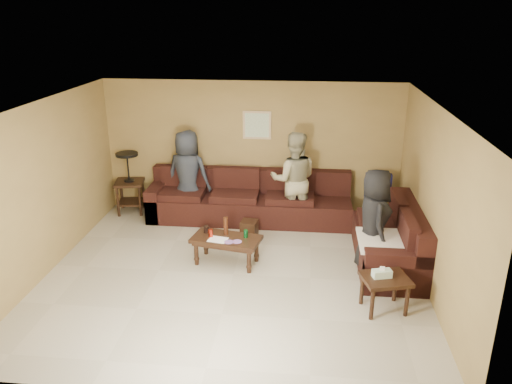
# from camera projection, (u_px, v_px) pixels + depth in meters

# --- Properties ---
(room) EXTENTS (5.60, 5.50, 2.50)m
(room) POSITION_uv_depth(u_px,v_px,m) (231.00, 167.00, 6.82)
(room) COLOR #B4AE98
(room) RESTS_ON ground
(sectional_sofa) EXTENTS (4.65, 2.90, 0.97)m
(sectional_sofa) POSITION_uv_depth(u_px,v_px,m) (292.00, 216.00, 8.62)
(sectional_sofa) COLOR black
(sectional_sofa) RESTS_ON ground
(coffee_table) EXTENTS (1.12, 0.71, 0.71)m
(coffee_table) POSITION_uv_depth(u_px,v_px,m) (226.00, 241.00, 7.61)
(coffee_table) COLOR black
(coffee_table) RESTS_ON ground
(end_table_left) EXTENTS (0.60, 0.60, 1.18)m
(end_table_left) POSITION_uv_depth(u_px,v_px,m) (129.00, 182.00, 9.45)
(end_table_left) COLOR black
(end_table_left) RESTS_ON ground
(side_table_right) EXTENTS (0.68, 0.61, 0.63)m
(side_table_right) POSITION_uv_depth(u_px,v_px,m) (385.00, 282.00, 6.39)
(side_table_right) COLOR black
(side_table_right) RESTS_ON ground
(waste_bin) EXTENTS (0.30, 0.30, 0.32)m
(waste_bin) POSITION_uv_depth(u_px,v_px,m) (249.00, 230.00, 8.50)
(waste_bin) COLOR black
(waste_bin) RESTS_ON ground
(wall_art) EXTENTS (0.52, 0.04, 0.52)m
(wall_art) POSITION_uv_depth(u_px,v_px,m) (257.00, 125.00, 9.11)
(wall_art) COLOR tan
(wall_art) RESTS_ON ground
(person_left) EXTENTS (0.90, 0.68, 1.67)m
(person_left) POSITION_uv_depth(u_px,v_px,m) (188.00, 175.00, 9.16)
(person_left) COLOR #282D37
(person_left) RESTS_ON ground
(person_middle) EXTENTS (0.88, 0.71, 1.73)m
(person_middle) POSITION_uv_depth(u_px,v_px,m) (294.00, 180.00, 8.80)
(person_middle) COLOR tan
(person_middle) RESTS_ON ground
(person_right) EXTENTS (0.58, 0.82, 1.56)m
(person_right) POSITION_uv_depth(u_px,v_px,m) (374.00, 220.00, 7.32)
(person_right) COLOR black
(person_right) RESTS_ON ground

